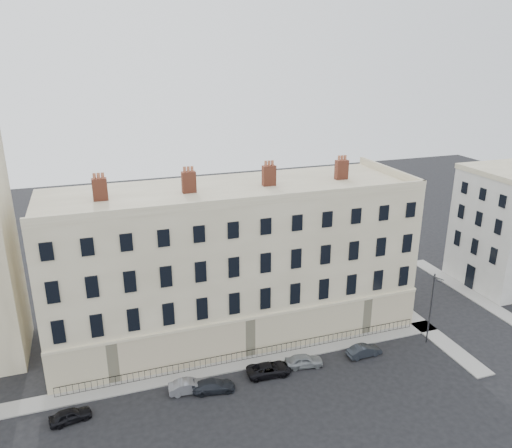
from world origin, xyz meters
The scene contains 14 objects.
ground centered at (0.00, 0.00, 0.00)m, with size 160.00×160.00×0.00m, color black.
terrace centered at (-5.97, 11.97, 7.50)m, with size 36.22×12.22×17.00m.
adjacent_building centered at (29.00, 11.00, 7.00)m, with size 10.00×10.00×14.00m, color beige.
pavement_terrace centered at (-10.00, 5.00, 0.06)m, with size 48.00×2.00×0.12m, color gray.
pavement_east_return centered at (13.00, 8.00, 0.06)m, with size 2.00×24.00×0.12m, color gray.
pavement_adjacent centered at (23.00, 10.00, 0.06)m, with size 2.00×20.00×0.12m, color gray.
railings centered at (-6.00, 5.40, 0.55)m, with size 35.00×0.04×0.96m.
car_a centered at (-22.17, 2.09, 0.55)m, with size 1.29×3.21×1.09m, color black.
car_b centered at (-12.60, 2.59, 0.58)m, with size 1.22×3.50×1.15m, color slate.
car_c centered at (-10.61, 2.00, 0.54)m, with size 1.50×3.69×1.07m, color #1F2229.
car_d centered at (-5.31, 2.64, 0.56)m, with size 1.87×4.06×1.13m, color black.
car_e centered at (-1.82, 2.79, 0.60)m, with size 1.41×3.52×1.20m, color gray.
car_f centered at (4.30, 2.47, 0.56)m, with size 1.19×3.42×1.13m, color #20242B.
streetlamp centered at (11.43, 2.42, 4.17)m, with size 0.70×1.56×7.52m.
Camera 1 is at (-18.71, -32.93, 27.64)m, focal length 35.00 mm.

